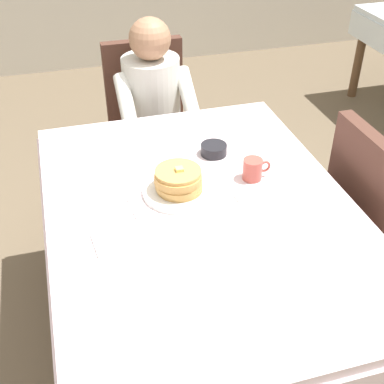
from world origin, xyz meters
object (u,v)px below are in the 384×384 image
(dining_table_main, at_px, (201,226))
(chair_diner, at_px, (149,115))
(cup_coffee, at_px, (253,169))
(spoon_near_edge, at_px, (215,252))
(breakfast_stack, at_px, (178,180))
(bowl_butter, at_px, (214,149))
(plate_breakfast, at_px, (180,191))
(fork_left_of_plate, at_px, (131,204))
(chair_right_side, at_px, (376,217))
(knife_right_of_plate, at_px, (229,187))
(diner_person, at_px, (154,105))

(dining_table_main, relative_size, chair_diner, 1.64)
(cup_coffee, bearing_deg, spoon_near_edge, -126.49)
(breakfast_stack, xyz_separation_m, bowl_butter, (0.21, 0.23, -0.04))
(plate_breakfast, height_order, cup_coffee, cup_coffee)
(cup_coffee, xyz_separation_m, bowl_butter, (-0.09, 0.22, -0.02))
(bowl_butter, relative_size, spoon_near_edge, 0.73)
(bowl_butter, distance_m, fork_left_of_plate, 0.47)
(chair_right_side, bearing_deg, breakfast_stack, -97.43)
(bowl_butter, height_order, spoon_near_edge, bowl_butter)
(chair_right_side, height_order, bowl_butter, chair_right_side)
(chair_diner, height_order, chair_right_side, same)
(cup_coffee, xyz_separation_m, knife_right_of_plate, (-0.11, -0.04, -0.04))
(cup_coffee, bearing_deg, bowl_butter, 112.70)
(chair_diner, relative_size, plate_breakfast, 3.32)
(chair_right_side, xyz_separation_m, spoon_near_edge, (-0.80, -0.25, 0.21))
(dining_table_main, height_order, bowl_butter, bowl_butter)
(plate_breakfast, bearing_deg, dining_table_main, -63.68)
(chair_right_side, height_order, breakfast_stack, chair_right_side)
(dining_table_main, height_order, plate_breakfast, plate_breakfast)
(dining_table_main, height_order, chair_diner, chair_diner)
(breakfast_stack, distance_m, knife_right_of_plate, 0.20)
(chair_diner, distance_m, plate_breakfast, 1.09)
(plate_breakfast, bearing_deg, knife_right_of_plate, -6.01)
(chair_right_side, xyz_separation_m, cup_coffee, (-0.53, 0.12, 0.25))
(plate_breakfast, xyz_separation_m, knife_right_of_plate, (0.19, -0.02, -0.01))
(chair_diner, xyz_separation_m, chair_right_side, (0.73, -1.17, 0.00))
(bowl_butter, xyz_separation_m, knife_right_of_plate, (-0.02, -0.25, -0.02))
(bowl_butter, bearing_deg, spoon_near_edge, -107.42)
(chair_diner, relative_size, chair_right_side, 1.00)
(fork_left_of_plate, height_order, spoon_near_edge, same)
(diner_person, relative_size, cup_coffee, 9.91)
(plate_breakfast, bearing_deg, chair_right_side, -7.45)
(diner_person, relative_size, plate_breakfast, 4.00)
(plate_breakfast, relative_size, knife_right_of_plate, 1.40)
(chair_right_side, distance_m, plate_breakfast, 0.86)
(spoon_near_edge, bearing_deg, fork_left_of_plate, 130.57)
(diner_person, height_order, spoon_near_edge, diner_person)
(spoon_near_edge, bearing_deg, cup_coffee, 61.43)
(chair_right_side, bearing_deg, knife_right_of_plate, -97.88)
(chair_diner, xyz_separation_m, knife_right_of_plate, (0.10, -1.08, 0.21))
(chair_right_side, height_order, fork_left_of_plate, chair_right_side)
(dining_table_main, bearing_deg, chair_diner, 87.98)
(dining_table_main, distance_m, spoon_near_edge, 0.27)
(dining_table_main, relative_size, knife_right_of_plate, 7.62)
(plate_breakfast, height_order, breakfast_stack, breakfast_stack)
(chair_diner, relative_size, fork_left_of_plate, 5.17)
(fork_left_of_plate, bearing_deg, chair_right_side, -99.91)
(breakfast_stack, height_order, fork_left_of_plate, breakfast_stack)
(diner_person, height_order, plate_breakfast, diner_person)
(diner_person, relative_size, spoon_near_edge, 7.47)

